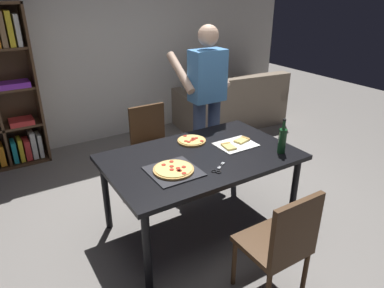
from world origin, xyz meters
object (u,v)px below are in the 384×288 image
wine_bottle (282,140)px  second_pizza_plain (192,141)px  dining_table (201,162)px  chair_near_camera (282,242)px  chair_far_side (152,141)px  couch (231,107)px  kitchen_scissors (218,169)px  person_serving_pizza (206,96)px  pepperoni_pizza_on_tray (174,170)px

wine_bottle → second_pizza_plain: wine_bottle is taller
dining_table → chair_near_camera: 1.02m
chair_far_side → couch: (1.89, 0.98, -0.21)m
dining_table → chair_far_side: chair_far_side is taller
dining_table → kitchen_scissors: kitchen_scissors is taller
wine_bottle → kitchen_scissors: 0.68m
person_serving_pizza → second_pizza_plain: bearing=-135.2°
chair_far_side → chair_near_camera: bearing=-90.0°
couch → person_serving_pizza: 1.91m
chair_far_side → pepperoni_pizza_on_tray: bearing=-107.1°
chair_far_side → pepperoni_pizza_on_tray: chair_far_side is taller
pepperoni_pizza_on_tray → second_pizza_plain: size_ratio=1.44×
dining_table → wine_bottle: size_ratio=5.25×
pepperoni_pizza_on_tray → dining_table: bearing=21.1°
chair_far_side → person_serving_pizza: size_ratio=0.51×
couch → chair_near_camera: bearing=-122.3°
pepperoni_pizza_on_tray → second_pizza_plain: pepperoni_pizza_on_tray is taller
chair_near_camera → wine_bottle: wine_bottle is taller
chair_near_camera → chair_far_side: 2.01m
couch → pepperoni_pizza_on_tray: bearing=-136.6°
couch → second_pizza_plain: bearing=-136.8°
chair_near_camera → second_pizza_plain: bearing=86.3°
couch → kitchen_scissors: size_ratio=9.42×
dining_table → kitchen_scissors: size_ratio=8.74×
chair_far_side → wine_bottle: size_ratio=2.85×
chair_far_side → couch: 2.14m
dining_table → second_pizza_plain: second_pizza_plain is taller
chair_near_camera → dining_table: bearing=90.0°
couch → wine_bottle: (-1.26, -2.31, 0.57)m
wine_bottle → dining_table: bearing=152.8°
dining_table → chair_near_camera: (-0.00, -1.00, -0.17)m
dining_table → chair_near_camera: chair_near_camera is taller
second_pizza_plain → couch: bearing=43.2°
dining_table → person_serving_pizza: (0.58, 0.78, 0.32)m
pepperoni_pizza_on_tray → second_pizza_plain: (0.43, 0.43, -0.00)m
pepperoni_pizza_on_tray → kitchen_scissors: 0.36m
chair_far_side → wine_bottle: 1.52m
kitchen_scissors → second_pizza_plain: second_pizza_plain is taller
chair_near_camera → second_pizza_plain: (0.08, 1.29, 0.25)m
chair_far_side → dining_table: bearing=-90.0°
person_serving_pizza → pepperoni_pizza_on_tray: size_ratio=4.51×
wine_bottle → chair_near_camera: bearing=-133.2°
couch → kitchen_scissors: couch is taller
second_pizza_plain → wine_bottle: bearing=-48.2°
kitchen_scissors → dining_table: bearing=83.9°
dining_table → chair_far_side: size_ratio=1.84×
second_pizza_plain → chair_near_camera: bearing=-93.7°
dining_table → kitchen_scissors: 0.31m
chair_near_camera → chair_far_side: (0.00, 2.01, 0.00)m
couch → second_pizza_plain: (-1.81, -1.70, 0.46)m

